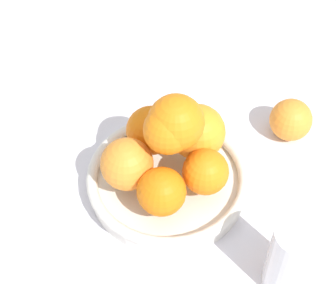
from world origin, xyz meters
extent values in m
plane|color=silver|center=(0.00, 0.00, 0.00)|extent=(4.00, 4.00, 0.00)
cylinder|color=silver|center=(0.00, 0.00, 0.01)|extent=(0.24, 0.24, 0.02)
torus|color=silver|center=(0.00, 0.00, 0.03)|extent=(0.24, 0.24, 0.02)
sphere|color=orange|center=(-0.01, -0.06, 0.07)|extent=(0.07, 0.07, 0.07)
sphere|color=orange|center=(0.06, -0.03, 0.08)|extent=(0.08, 0.08, 0.08)
sphere|color=orange|center=(0.04, 0.04, 0.07)|extent=(0.07, 0.07, 0.07)
sphere|color=orange|center=(-0.03, 0.05, 0.07)|extent=(0.08, 0.08, 0.08)
sphere|color=orange|center=(-0.06, -0.01, 0.07)|extent=(0.07, 0.07, 0.07)
sphere|color=orange|center=(0.01, -0.01, 0.14)|extent=(0.08, 0.08, 0.08)
sphere|color=orange|center=(0.00, 0.00, 0.13)|extent=(0.07, 0.07, 0.07)
sphere|color=orange|center=(0.17, -0.15, 0.03)|extent=(0.07, 0.07, 0.07)
cylinder|color=white|center=(-0.10, -0.20, 0.06)|extent=(0.06, 0.06, 0.12)
camera|label=1|loc=(-0.48, -0.16, 0.70)|focal=60.00mm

